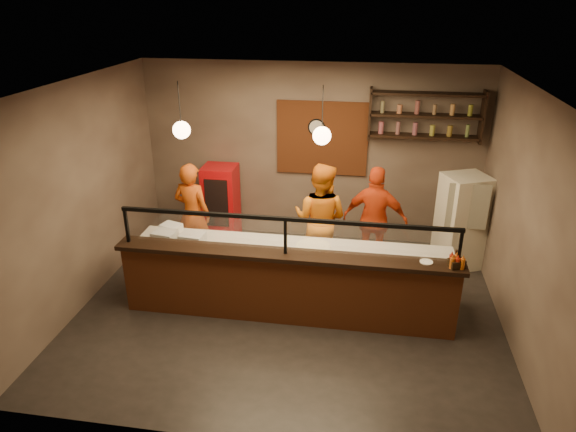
% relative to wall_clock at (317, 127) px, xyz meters
% --- Properties ---
extents(floor, '(6.00, 6.00, 0.00)m').
position_rel_wall_clock_xyz_m(floor, '(-0.10, -2.46, -2.10)').
color(floor, black).
rests_on(floor, ground).
extents(ceiling, '(6.00, 6.00, 0.00)m').
position_rel_wall_clock_xyz_m(ceiling, '(-0.10, -2.46, 1.10)').
color(ceiling, '#38322B').
rests_on(ceiling, wall_back).
extents(wall_back, '(6.00, 0.00, 6.00)m').
position_rel_wall_clock_xyz_m(wall_back, '(-0.10, 0.04, -0.50)').
color(wall_back, '#7D6A5C').
rests_on(wall_back, floor).
extents(wall_left, '(0.00, 5.00, 5.00)m').
position_rel_wall_clock_xyz_m(wall_left, '(-3.10, -2.46, -0.50)').
color(wall_left, '#7D6A5C').
rests_on(wall_left, floor).
extents(wall_right, '(0.00, 5.00, 5.00)m').
position_rel_wall_clock_xyz_m(wall_right, '(2.90, -2.46, -0.50)').
color(wall_right, '#7D6A5C').
rests_on(wall_right, floor).
extents(wall_front, '(6.00, 0.00, 6.00)m').
position_rel_wall_clock_xyz_m(wall_front, '(-0.10, -4.96, -0.50)').
color(wall_front, '#7D6A5C').
rests_on(wall_front, floor).
extents(brick_patch, '(1.60, 0.04, 1.30)m').
position_rel_wall_clock_xyz_m(brick_patch, '(0.10, 0.01, -0.20)').
color(brick_patch, brown).
rests_on(brick_patch, wall_back).
extents(service_counter, '(4.60, 0.25, 1.00)m').
position_rel_wall_clock_xyz_m(service_counter, '(-0.10, -2.76, -1.60)').
color(service_counter, brown).
rests_on(service_counter, floor).
extents(counter_ledge, '(4.70, 0.37, 0.06)m').
position_rel_wall_clock_xyz_m(counter_ledge, '(-0.10, -2.76, -1.07)').
color(counter_ledge, black).
rests_on(counter_ledge, service_counter).
extents(worktop_cabinet, '(4.60, 0.75, 0.85)m').
position_rel_wall_clock_xyz_m(worktop_cabinet, '(-0.10, -2.26, -1.68)').
color(worktop_cabinet, gray).
rests_on(worktop_cabinet, floor).
extents(worktop, '(4.60, 0.75, 0.05)m').
position_rel_wall_clock_xyz_m(worktop, '(-0.10, -2.26, -1.23)').
color(worktop, silver).
rests_on(worktop, worktop_cabinet).
extents(sneeze_guard, '(4.50, 0.05, 0.52)m').
position_rel_wall_clock_xyz_m(sneeze_guard, '(-0.10, -2.76, -0.73)').
color(sneeze_guard, white).
rests_on(sneeze_guard, counter_ledge).
extents(wall_shelving, '(1.84, 0.28, 0.85)m').
position_rel_wall_clock_xyz_m(wall_shelving, '(1.80, -0.14, 0.30)').
color(wall_shelving, black).
rests_on(wall_shelving, wall_back).
extents(wall_clock, '(0.30, 0.04, 0.30)m').
position_rel_wall_clock_xyz_m(wall_clock, '(0.00, 0.00, 0.00)').
color(wall_clock, black).
rests_on(wall_clock, wall_back).
extents(pendant_left, '(0.24, 0.24, 0.77)m').
position_rel_wall_clock_xyz_m(pendant_left, '(-1.60, -2.26, 0.45)').
color(pendant_left, black).
rests_on(pendant_left, ceiling).
extents(pendant_right, '(0.24, 0.24, 0.77)m').
position_rel_wall_clock_xyz_m(pendant_right, '(0.30, -2.26, 0.45)').
color(pendant_right, black).
rests_on(pendant_right, ceiling).
extents(cook_left, '(0.72, 0.55, 1.76)m').
position_rel_wall_clock_xyz_m(cook_left, '(-1.90, -1.30, -1.22)').
color(cook_left, '#CF5113').
rests_on(cook_left, floor).
extents(cook_mid, '(1.05, 0.92, 1.85)m').
position_rel_wall_clock_xyz_m(cook_mid, '(0.22, -1.28, -1.17)').
color(cook_mid, orange).
rests_on(cook_mid, floor).
extents(cook_right, '(1.09, 0.58, 1.77)m').
position_rel_wall_clock_xyz_m(cook_right, '(1.09, -1.06, -1.21)').
color(cook_right, red).
rests_on(cook_right, floor).
extents(fridge, '(0.85, 0.83, 1.59)m').
position_rel_wall_clock_xyz_m(fridge, '(2.50, -0.72, -1.31)').
color(fridge, '#ECE4C8').
rests_on(fridge, floor).
extents(red_cooler, '(0.60, 0.55, 1.40)m').
position_rel_wall_clock_xyz_m(red_cooler, '(-1.70, -0.31, -1.40)').
color(red_cooler, red).
rests_on(red_cooler, floor).
extents(pizza_dough, '(0.67, 0.67, 0.01)m').
position_rel_wall_clock_xyz_m(pizza_dough, '(0.21, -2.20, -1.19)').
color(pizza_dough, '#F1ECCC').
rests_on(pizza_dough, worktop).
extents(prep_tub_a, '(0.37, 0.31, 0.16)m').
position_rel_wall_clock_xyz_m(prep_tub_a, '(-1.95, -2.38, -1.12)').
color(prep_tub_a, silver).
rests_on(prep_tub_a, worktop).
extents(prep_tub_b, '(0.35, 0.31, 0.14)m').
position_rel_wall_clock_xyz_m(prep_tub_b, '(-1.96, -2.09, -1.13)').
color(prep_tub_b, white).
rests_on(prep_tub_b, worktop).
extents(prep_tub_c, '(0.36, 0.30, 0.17)m').
position_rel_wall_clock_xyz_m(prep_tub_c, '(-1.52, -2.40, -1.12)').
color(prep_tub_c, silver).
rests_on(prep_tub_c, worktop).
extents(rolling_pin, '(0.38, 0.10, 0.06)m').
position_rel_wall_clock_xyz_m(rolling_pin, '(-1.78, -2.26, -1.17)').
color(rolling_pin, gold).
rests_on(rolling_pin, worktop).
extents(condiment_caddy, '(0.23, 0.20, 0.10)m').
position_rel_wall_clock_xyz_m(condiment_caddy, '(2.10, -2.79, -0.99)').
color(condiment_caddy, black).
rests_on(condiment_caddy, counter_ledge).
extents(pepper_mill, '(0.05, 0.05, 0.19)m').
position_rel_wall_clock_xyz_m(pepper_mill, '(2.10, -2.69, -0.95)').
color(pepper_mill, black).
rests_on(pepper_mill, counter_ledge).
extents(small_plate, '(0.19, 0.19, 0.01)m').
position_rel_wall_clock_xyz_m(small_plate, '(1.74, -2.72, -1.03)').
color(small_plate, white).
rests_on(small_plate, counter_ledge).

